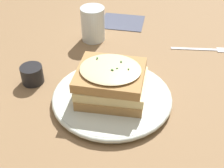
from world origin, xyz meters
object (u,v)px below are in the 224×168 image
Objects in this scene: fork at (217,50)px; condiment_pot at (32,74)px; napkin at (123,22)px; dinner_plate at (112,97)px; sandwich at (111,82)px; water_glass at (93,24)px.

condiment_pot is (-0.44, -0.18, 0.02)m from fork.
condiment_pot reaches higher than napkin.
dinner_plate is at bearing -49.89° from fork.
dinner_plate is 0.36m from napkin.
water_glass is at bearing 106.44° from sandwich.
fork is 1.56× the size of napkin.
condiment_pot reaches higher than dinner_plate.
napkin is at bearing 90.29° from dinner_plate.
fork is at bearing -4.67° from water_glass.
condiment_pot is (-0.11, -0.20, -0.03)m from water_glass.
sandwich is at bearing -89.95° from napkin.
sandwich is at bearing -50.28° from fork.
dinner_plate is 2.73× the size of water_glass.
water_glass reaches higher than sandwich.
dinner_plate is at bearing -14.68° from condiment_pot.
water_glass reaches higher than napkin.
napkin is (-0.00, 0.36, -0.01)m from dinner_plate.
dinner_plate is 1.71× the size of sandwich.
dinner_plate is at bearing -50.55° from sandwich.
water_glass reaches higher than fork.
sandwich reaches higher than napkin.
condiment_pot is at bearing -120.74° from napkin.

